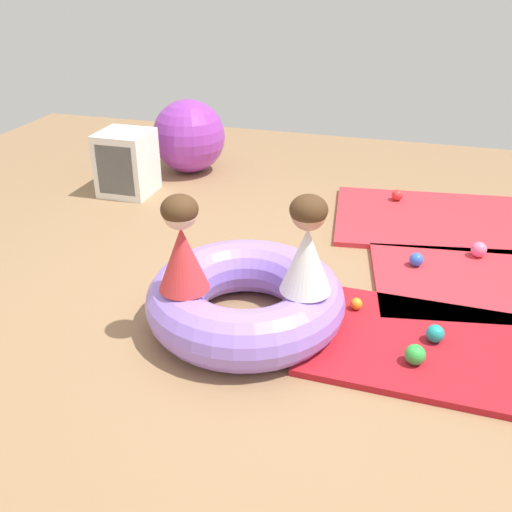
{
  "coord_description": "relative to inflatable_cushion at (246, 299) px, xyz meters",
  "views": [
    {
      "loc": [
        0.87,
        -2.79,
        1.96
      ],
      "look_at": [
        0.0,
        0.14,
        0.35
      ],
      "focal_mm": 40.97,
      "sensor_mm": 36.0,
      "label": 1
    }
  ],
  "objects": [
    {
      "name": "storage_cube",
      "position": [
        -1.64,
        1.69,
        0.11
      ],
      "size": [
        0.44,
        0.44,
        0.56
      ],
      "color": "white",
      "rests_on": "ground"
    },
    {
      "name": "gym_mat_far_right",
      "position": [
        1.51,
        0.87,
        -0.15
      ],
      "size": [
        1.86,
        1.28,
        0.04
      ],
      "primitive_type": "cube",
      "rotation": [
        0.0,
        0.0,
        0.18
      ],
      "color": "red",
      "rests_on": "ground"
    },
    {
      "name": "play_ball_green",
      "position": [
        0.97,
        -0.16,
        -0.07
      ],
      "size": [
        0.11,
        0.11,
        0.11
      ],
      "primitive_type": "sphere",
      "color": "green",
      "rests_on": "gym_mat_front"
    },
    {
      "name": "child_in_red",
      "position": [
        -0.28,
        -0.23,
        0.43
      ],
      "size": [
        0.39,
        0.39,
        0.54
      ],
      "rotation": [
        0.0,
        0.0,
        5.51
      ],
      "color": "red",
      "rests_on": "inflatable_cushion"
    },
    {
      "name": "exercise_ball_large",
      "position": [
        -1.33,
        2.42,
        0.18
      ],
      "size": [
        0.7,
        0.7,
        0.7
      ],
      "primitive_type": "sphere",
      "color": "purple",
      "rests_on": "ground"
    },
    {
      "name": "ground_plane",
      "position": [
        -0.0,
        0.06,
        -0.17
      ],
      "size": [
        8.0,
        8.0,
        0.0
      ],
      "primitive_type": "plane",
      "color": "#93704C"
    },
    {
      "name": "play_ball_pink",
      "position": [
        1.34,
        1.2,
        -0.07
      ],
      "size": [
        0.11,
        0.11,
        0.11
      ],
      "primitive_type": "sphere",
      "color": "pink",
      "rests_on": "gym_mat_far_right"
    },
    {
      "name": "inflatable_cushion",
      "position": [
        0.0,
        0.0,
        0.0
      ],
      "size": [
        1.15,
        1.15,
        0.33
      ],
      "primitive_type": "torus",
      "color": "#9975EA",
      "rests_on": "ground"
    },
    {
      "name": "gym_mat_front",
      "position": [
        1.0,
        0.05,
        -0.15
      ],
      "size": [
        1.31,
        0.95,
        0.04
      ],
      "primitive_type": "cube",
      "rotation": [
        0.0,
        0.0,
        -0.03
      ],
      "color": "#B21923",
      "rests_on": "ground"
    },
    {
      "name": "gym_mat_far_left",
      "position": [
        1.12,
        1.83,
        -0.15
      ],
      "size": [
        1.88,
        1.36,
        0.04
      ],
      "primitive_type": "cube",
      "rotation": [
        0.0,
        0.0,
        0.12
      ],
      "color": "red",
      "rests_on": "ground"
    },
    {
      "name": "play_ball_orange_second",
      "position": [
        0.61,
        0.28,
        -0.09
      ],
      "size": [
        0.07,
        0.07,
        0.07
      ],
      "primitive_type": "sphere",
      "color": "orange",
      "rests_on": "gym_mat_front"
    },
    {
      "name": "play_ball_teal",
      "position": [
        1.06,
        0.07,
        -0.08
      ],
      "size": [
        0.1,
        0.1,
        0.1
      ],
      "primitive_type": "sphere",
      "color": "teal",
      "rests_on": "gym_mat_front"
    },
    {
      "name": "play_ball_blue",
      "position": [
        0.92,
        0.94,
        -0.08
      ],
      "size": [
        0.09,
        0.09,
        0.09
      ],
      "primitive_type": "sphere",
      "color": "blue",
      "rests_on": "gym_mat_far_right"
    },
    {
      "name": "play_ball_red",
      "position": [
        0.71,
        2.11,
        -0.08
      ],
      "size": [
        0.1,
        0.1,
        0.1
      ],
      "primitive_type": "sphere",
      "color": "red",
      "rests_on": "gym_mat_far_left"
    },
    {
      "name": "child_in_white",
      "position": [
        0.36,
        -0.07,
        0.43
      ],
      "size": [
        0.35,
        0.35,
        0.54
      ],
      "rotation": [
        0.0,
        0.0,
        4.41
      ],
      "color": "white",
      "rests_on": "inflatable_cushion"
    }
  ]
}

